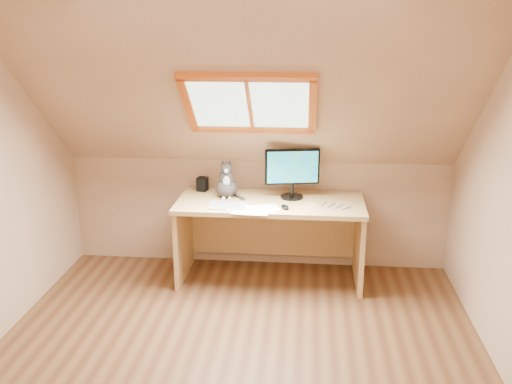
# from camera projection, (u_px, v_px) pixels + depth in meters

# --- Properties ---
(ground) EXTENTS (3.50, 3.50, 0.00)m
(ground) POSITION_uv_depth(u_px,v_px,m) (235.00, 366.00, 3.84)
(ground) COLOR brown
(ground) RESTS_ON ground
(room_shell) EXTENTS (3.52, 3.52, 2.41)m
(room_shell) POSITION_uv_depth(u_px,v_px,m) (230.00, 164.00, 3.34)
(room_shell) COLOR tan
(room_shell) RESTS_ON ground
(desk) EXTENTS (1.62, 0.71, 0.74)m
(desk) POSITION_uv_depth(u_px,v_px,m) (271.00, 223.00, 5.06)
(desk) COLOR tan
(desk) RESTS_ON ground
(monitor) EXTENTS (0.48, 0.20, 0.44)m
(monitor) POSITION_uv_depth(u_px,v_px,m) (292.00, 170.00, 4.94)
(monitor) COLOR black
(monitor) RESTS_ON desk
(cat) EXTENTS (0.21, 0.25, 0.35)m
(cat) POSITION_uv_depth(u_px,v_px,m) (227.00, 183.00, 5.01)
(cat) COLOR #3A3633
(cat) RESTS_ON desk
(desk_speaker) EXTENTS (0.10, 0.10, 0.13)m
(desk_speaker) POSITION_uv_depth(u_px,v_px,m) (202.00, 184.00, 5.21)
(desk_speaker) COLOR black
(desk_speaker) RESTS_ON desk
(graphics_tablet) EXTENTS (0.31, 0.23, 0.01)m
(graphics_tablet) POSITION_uv_depth(u_px,v_px,m) (227.00, 206.00, 4.78)
(graphics_tablet) COLOR #B2B2B7
(graphics_tablet) RESTS_ON desk
(mouse) EXTENTS (0.09, 0.11, 0.03)m
(mouse) POSITION_uv_depth(u_px,v_px,m) (285.00, 207.00, 4.72)
(mouse) COLOR black
(mouse) RESTS_ON desk
(papers) EXTENTS (0.35, 0.30, 0.01)m
(papers) POSITION_uv_depth(u_px,v_px,m) (255.00, 210.00, 4.69)
(papers) COLOR white
(papers) RESTS_ON desk
(cables) EXTENTS (0.51, 0.26, 0.01)m
(cables) POSITION_uv_depth(u_px,v_px,m) (324.00, 206.00, 4.77)
(cables) COLOR silver
(cables) RESTS_ON desk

